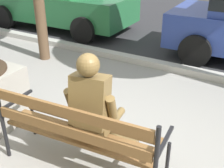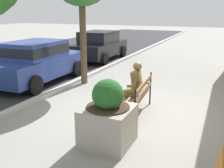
% 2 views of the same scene
% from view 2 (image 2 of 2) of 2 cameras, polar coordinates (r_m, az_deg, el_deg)
% --- Properties ---
extents(ground_plane, '(80.00, 80.00, 0.00)m').
position_cam_2_polar(ground_plane, '(7.04, 4.70, -5.86)').
color(ground_plane, gray).
extents(curb_stone, '(60.00, 0.20, 0.12)m').
position_cam_2_polar(curb_stone, '(8.36, -14.43, -2.34)').
color(curb_stone, '#B2AFA8').
rests_on(curb_stone, ground).
extents(park_bench, '(1.83, 0.67, 0.95)m').
position_cam_2_polar(park_bench, '(6.59, 5.68, -2.39)').
color(park_bench, brown).
rests_on(park_bench, ground).
extents(bronze_statue_seated, '(0.60, 0.84, 1.37)m').
position_cam_2_polar(bronze_statue_seated, '(6.72, 4.26, -0.90)').
color(bronze_statue_seated, brown).
rests_on(bronze_statue_seated, ground).
extents(concrete_planter, '(0.95, 0.95, 1.36)m').
position_cam_2_polar(concrete_planter, '(5.14, -0.91, -7.51)').
color(concrete_planter, gray).
rests_on(concrete_planter, ground).
extents(parked_car_blue, '(4.13, 1.99, 1.56)m').
position_cam_2_polar(parked_car_blue, '(9.94, -16.25, 5.04)').
color(parked_car_blue, navy).
rests_on(parked_car_blue, ground).
extents(parked_car_black, '(4.13, 1.99, 1.56)m').
position_cam_2_polar(parked_car_black, '(14.26, -2.76, 8.78)').
color(parked_car_black, black).
rests_on(parked_car_black, ground).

